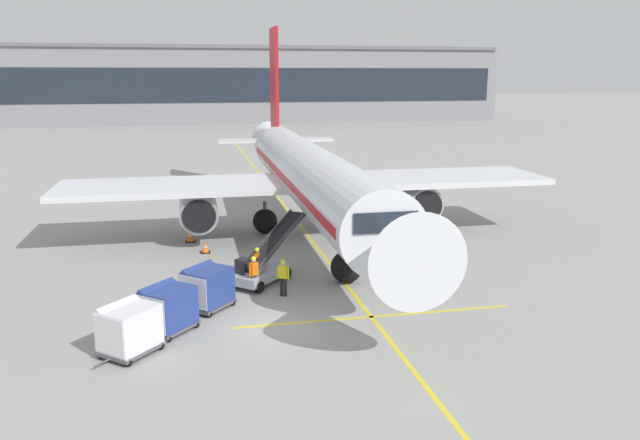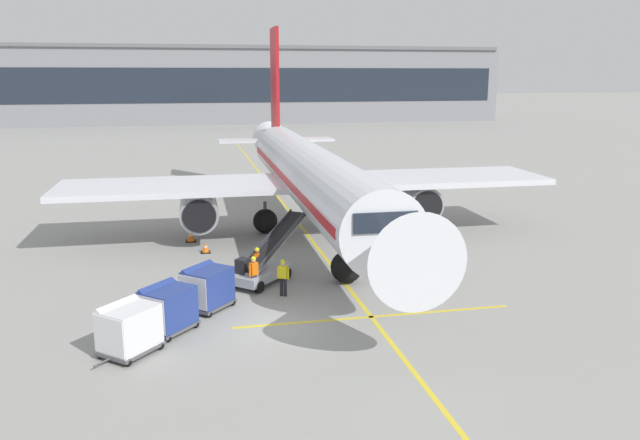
{
  "view_description": "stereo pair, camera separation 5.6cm",
  "coord_description": "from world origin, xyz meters",
  "px_view_note": "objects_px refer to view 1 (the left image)",
  "views": [
    {
      "loc": [
        -3.07,
        -23.64,
        9.91
      ],
      "look_at": [
        3.05,
        5.02,
        3.15
      ],
      "focal_mm": 35.44,
      "sensor_mm": 36.0,
      "label": 1
    },
    {
      "loc": [
        -3.01,
        -23.66,
        9.91
      ],
      "look_at": [
        3.05,
        5.02,
        3.15
      ],
      "focal_mm": 35.44,
      "sensor_mm": 36.0,
      "label": 2
    }
  ],
  "objects_px": {
    "baggage_cart_lead": "(207,287)",
    "ground_crew_marshaller": "(283,275)",
    "parked_airplane": "(309,175)",
    "baggage_cart_second": "(167,307)",
    "ground_crew_by_carts": "(257,262)",
    "safety_cone_wingtip": "(190,236)",
    "ground_crew_by_loader": "(254,272)",
    "safety_cone_engine_keepout": "(205,248)",
    "baggage_cart_third": "(128,328)",
    "belt_loader": "(263,265)"
  },
  "relations": [
    {
      "from": "baggage_cart_lead",
      "to": "ground_crew_by_carts",
      "type": "height_order",
      "value": "baggage_cart_lead"
    },
    {
      "from": "belt_loader",
      "to": "ground_crew_marshaller",
      "type": "xyz_separation_m",
      "value": [
        0.63,
        -2.26,
        0.13
      ]
    },
    {
      "from": "safety_cone_engine_keepout",
      "to": "belt_loader",
      "type": "bearing_deg",
      "value": -65.74
    },
    {
      "from": "ground_crew_by_loader",
      "to": "safety_cone_engine_keepout",
      "type": "xyz_separation_m",
      "value": [
        -2.0,
        7.29,
        -0.7
      ]
    },
    {
      "from": "baggage_cart_third",
      "to": "safety_cone_wingtip",
      "type": "xyz_separation_m",
      "value": [
        2.36,
        15.68,
        -0.66
      ]
    },
    {
      "from": "ground_crew_by_carts",
      "to": "safety_cone_engine_keepout",
      "type": "bearing_deg",
      "value": 111.84
    },
    {
      "from": "parked_airplane",
      "to": "safety_cone_engine_keepout",
      "type": "bearing_deg",
      "value": -155.43
    },
    {
      "from": "baggage_cart_lead",
      "to": "ground_crew_by_carts",
      "type": "xyz_separation_m",
      "value": [
        2.54,
        3.16,
        -0.0
      ]
    },
    {
      "from": "parked_airplane",
      "to": "ground_crew_by_loader",
      "type": "bearing_deg",
      "value": -114.23
    },
    {
      "from": "belt_loader",
      "to": "ground_crew_marshaller",
      "type": "relative_size",
      "value": 2.75
    },
    {
      "from": "belt_loader",
      "to": "baggage_cart_lead",
      "type": "distance_m",
      "value": 4.24
    },
    {
      "from": "ground_crew_by_carts",
      "to": "safety_cone_wingtip",
      "type": "xyz_separation_m",
      "value": [
        -3.12,
        8.5,
        -0.66
      ]
    },
    {
      "from": "belt_loader",
      "to": "ground_crew_by_carts",
      "type": "relative_size",
      "value": 2.75
    },
    {
      "from": "baggage_cart_third",
      "to": "ground_crew_by_carts",
      "type": "xyz_separation_m",
      "value": [
        5.49,
        7.18,
        -0.0
      ]
    },
    {
      "from": "ground_crew_by_carts",
      "to": "belt_loader",
      "type": "bearing_deg",
      "value": -2.45
    },
    {
      "from": "belt_loader",
      "to": "baggage_cart_second",
      "type": "relative_size",
      "value": 1.86
    },
    {
      "from": "parked_airplane",
      "to": "baggage_cart_third",
      "type": "distance_m",
      "value": 18.99
    },
    {
      "from": "baggage_cart_lead",
      "to": "ground_crew_by_loader",
      "type": "xyz_separation_m",
      "value": [
        2.21,
        1.68,
        -0.0
      ]
    },
    {
      "from": "baggage_cart_lead",
      "to": "baggage_cart_third",
      "type": "height_order",
      "value": "same"
    },
    {
      "from": "parked_airplane",
      "to": "baggage_cart_lead",
      "type": "distance_m",
      "value": 14.1
    },
    {
      "from": "baggage_cart_lead",
      "to": "ground_crew_by_carts",
      "type": "distance_m",
      "value": 4.05
    },
    {
      "from": "ground_crew_by_loader",
      "to": "safety_cone_wingtip",
      "type": "height_order",
      "value": "ground_crew_by_loader"
    },
    {
      "from": "baggage_cart_lead",
      "to": "ground_crew_marshaller",
      "type": "bearing_deg",
      "value": 14.32
    },
    {
      "from": "ground_crew_marshaller",
      "to": "baggage_cart_second",
      "type": "bearing_deg",
      "value": -148.64
    },
    {
      "from": "baggage_cart_lead",
      "to": "safety_cone_wingtip",
      "type": "xyz_separation_m",
      "value": [
        -0.58,
        11.66,
        -0.66
      ]
    },
    {
      "from": "parked_airplane",
      "to": "ground_crew_by_carts",
      "type": "height_order",
      "value": "parked_airplane"
    },
    {
      "from": "belt_loader",
      "to": "ground_crew_marshaller",
      "type": "distance_m",
      "value": 2.35
    },
    {
      "from": "belt_loader",
      "to": "baggage_cart_lead",
      "type": "height_order",
      "value": "belt_loader"
    },
    {
      "from": "baggage_cart_lead",
      "to": "safety_cone_engine_keepout",
      "type": "xyz_separation_m",
      "value": [
        0.21,
        8.97,
        -0.7
      ]
    },
    {
      "from": "ground_crew_by_loader",
      "to": "ground_crew_marshaller",
      "type": "bearing_deg",
      "value": -32.21
    },
    {
      "from": "baggage_cart_lead",
      "to": "safety_cone_wingtip",
      "type": "distance_m",
      "value": 11.69
    },
    {
      "from": "ground_crew_by_carts",
      "to": "safety_cone_engine_keepout",
      "type": "relative_size",
      "value": 2.84
    },
    {
      "from": "safety_cone_engine_keepout",
      "to": "baggage_cart_second",
      "type": "bearing_deg",
      "value": -99.35
    },
    {
      "from": "parked_airplane",
      "to": "baggage_cart_third",
      "type": "height_order",
      "value": "parked_airplane"
    },
    {
      "from": "baggage_cart_second",
      "to": "ground_crew_by_loader",
      "type": "distance_m",
      "value": 5.47
    },
    {
      "from": "baggage_cart_second",
      "to": "ground_crew_by_loader",
      "type": "bearing_deg",
      "value": 45.42
    },
    {
      "from": "safety_cone_wingtip",
      "to": "ground_crew_by_loader",
      "type": "bearing_deg",
      "value": -74.38
    },
    {
      "from": "ground_crew_by_carts",
      "to": "baggage_cart_lead",
      "type": "bearing_deg",
      "value": -128.83
    },
    {
      "from": "parked_airplane",
      "to": "safety_cone_wingtip",
      "type": "bearing_deg",
      "value": -177.34
    },
    {
      "from": "baggage_cart_third",
      "to": "safety_cone_wingtip",
      "type": "bearing_deg",
      "value": 81.43
    },
    {
      "from": "baggage_cart_second",
      "to": "safety_cone_engine_keepout",
      "type": "xyz_separation_m",
      "value": [
        1.84,
        11.19,
        -0.7
      ]
    },
    {
      "from": "ground_crew_marshaller",
      "to": "safety_cone_wingtip",
      "type": "bearing_deg",
      "value": 110.58
    },
    {
      "from": "safety_cone_engine_keepout",
      "to": "ground_crew_marshaller",
      "type": "bearing_deg",
      "value": -68.08
    },
    {
      "from": "baggage_cart_second",
      "to": "safety_cone_wingtip",
      "type": "relative_size",
      "value": 3.7
    },
    {
      "from": "ground_crew_by_loader",
      "to": "safety_cone_wingtip",
      "type": "bearing_deg",
      "value": 105.62
    },
    {
      "from": "baggage_cart_lead",
      "to": "ground_crew_marshaller",
      "type": "height_order",
      "value": "baggage_cart_lead"
    },
    {
      "from": "baggage_cart_second",
      "to": "ground_crew_by_carts",
      "type": "height_order",
      "value": "baggage_cart_second"
    },
    {
      "from": "ground_crew_marshaller",
      "to": "belt_loader",
      "type": "bearing_deg",
      "value": 105.52
    },
    {
      "from": "baggage_cart_second",
      "to": "ground_crew_by_carts",
      "type": "relative_size",
      "value": 1.48
    },
    {
      "from": "safety_cone_wingtip",
      "to": "baggage_cart_third",
      "type": "bearing_deg",
      "value": -98.57
    }
  ]
}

